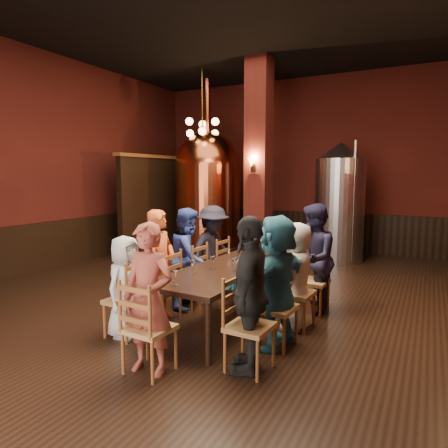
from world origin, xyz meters
The scene contains 39 objects.
room centered at (0.00, 0.00, 2.25)m, with size 10.00×10.02×4.50m.
wainscot_back centered at (0.00, 4.96, 0.50)m, with size 7.90×0.08×1.00m, color black.
wainscot_left centered at (-3.96, 0.00, 0.50)m, with size 0.08×9.90×1.00m, color black.
column centered at (-0.30, 2.80, 2.25)m, with size 0.58×0.58×4.50m, color #4C1510.
partition centered at (-3.20, 3.20, 1.20)m, with size 0.22×3.50×2.40m, color black.
pendant_cluster centered at (-1.80, 2.90, 3.10)m, with size 0.90×0.90×1.70m, color #A57226, non-canonical shape.
sconce_column centered at (-0.30, 2.50, 2.20)m, with size 0.20×0.20×0.36m, color black, non-canonical shape.
dining_table centered at (0.79, -0.90, 0.69)m, with size 1.13×2.45×0.75m.
chair_0 centered at (-0.11, -1.85, 0.46)m, with size 0.46×0.46×0.92m, color brown, non-canonical shape.
person_0 centered at (-0.11, -1.85, 0.63)m, with size 0.61×0.40×1.25m, color silver.
chair_1 centered at (-0.07, -1.18, 0.46)m, with size 0.46×0.46×0.92m, color brown, non-canonical shape.
person_1 centered at (-0.07, -1.18, 0.76)m, with size 0.55×0.36×1.52m, color #BE4920.
chair_2 centered at (-0.04, -0.52, 0.46)m, with size 0.46×0.46×0.92m, color brown, non-canonical shape.
person_2 centered at (-0.04, -0.52, 0.75)m, with size 0.73×0.36×1.49m, color navy.
chair_3 centered at (0.00, 0.15, 0.46)m, with size 0.46×0.46×0.92m, color brown, non-canonical shape.
person_3 centered at (0.00, 0.15, 0.74)m, with size 0.96×0.55×1.48m, color black.
chair_4 centered at (1.59, -1.94, 0.46)m, with size 0.46×0.46×0.92m, color brown, non-canonical shape.
person_4 centered at (1.59, -1.94, 0.79)m, with size 0.93×0.39×1.59m, color black.
chair_5 centered at (1.63, -1.27, 0.46)m, with size 0.46×0.46×0.92m, color brown, non-canonical shape.
person_5 centered at (1.63, -1.27, 0.77)m, with size 1.43×0.45×1.54m, color #2A6A7F.
chair_6 centered at (1.66, -0.61, 0.46)m, with size 0.46×0.46×0.92m, color brown, non-canonical shape.
person_6 centered at (1.66, -0.61, 0.69)m, with size 0.68×0.44×1.38m, color #BCB6A6.
chair_7 centered at (1.70, 0.06, 0.46)m, with size 0.46×0.46×0.92m, color brown, non-canonical shape.
person_7 centered at (1.70, 0.06, 0.79)m, with size 0.77×0.38×1.58m, color #1C1B36.
chair_8 centered at (0.71, -2.44, 0.46)m, with size 0.46×0.46×0.92m, color brown, non-canonical shape.
person_8 centered at (0.71, -2.44, 0.76)m, with size 0.56×0.36×1.52m, color #953F31.
copper_kettle centered at (-1.88, 3.30, 1.57)m, with size 1.83×1.83×4.31m.
steel_vessel centered at (1.29, 3.82, 1.36)m, with size 1.13×1.13×2.71m.
rose_vase centered at (0.95, 0.10, 0.98)m, with size 0.21×0.21×0.35m.
wine_glass_0 centered at (1.12, -0.78, 0.83)m, with size 0.07×0.07×0.17m, color white, non-canonical shape.
wine_glass_1 centered at (0.91, -0.81, 0.83)m, with size 0.07×0.07×0.17m, color white, non-canonical shape.
wine_glass_2 centered at (0.55, -1.35, 0.83)m, with size 0.07×0.07×0.17m, color white, non-canonical shape.
wine_glass_3 centered at (0.95, -1.04, 0.83)m, with size 0.07×0.07×0.17m, color white, non-canonical shape.
wine_glass_4 centered at (0.99, -0.84, 0.83)m, with size 0.07×0.07×0.17m, color white, non-canonical shape.
wine_glass_5 centered at (0.93, -0.83, 0.83)m, with size 0.07×0.07×0.17m, color white, non-canonical shape.
wine_glass_6 centered at (0.95, -0.93, 0.83)m, with size 0.07×0.07×0.17m, color white, non-canonical shape.
wine_glass_7 centered at (0.65, -1.89, 0.83)m, with size 0.07×0.07×0.17m, color white, non-canonical shape.
wine_glass_8 centered at (0.59, -0.42, 0.83)m, with size 0.07×0.07×0.17m, color white, non-canonical shape.
wine_glass_9 centered at (0.65, -1.02, 0.83)m, with size 0.07×0.07×0.17m, color white, non-canonical shape.
Camera 1 is at (3.14, -5.50, 1.98)m, focal length 32.00 mm.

